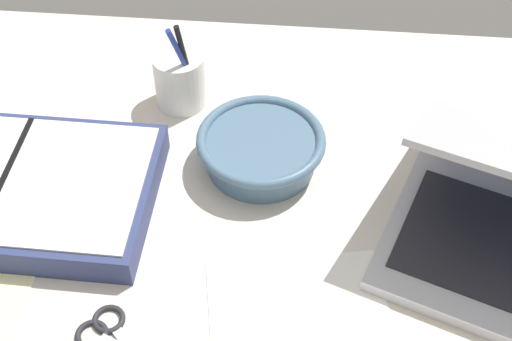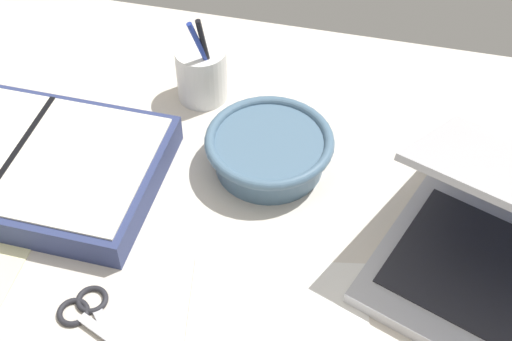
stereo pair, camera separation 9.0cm
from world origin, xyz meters
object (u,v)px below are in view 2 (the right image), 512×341
object	(u,v)px
bowl	(269,149)
pen_cup	(202,73)
planner	(21,162)
scissors	(90,314)

from	to	relation	value
bowl	pen_cup	world-z (taller)	pen_cup
pen_cup	planner	xyz separation A→B (cm)	(-19.52, -21.53, -2.20)
bowl	pen_cup	size ratio (longest dim) A/B	1.14
bowl	pen_cup	xyz separation A→B (cm)	(-13.14, 12.02, 1.39)
pen_cup	planner	distance (cm)	29.14
scissors	planner	bearing A→B (deg)	167.09
planner	scissors	size ratio (longest dim) A/B	3.08
bowl	scissors	bearing A→B (deg)	-117.47
bowl	planner	size ratio (longest dim) A/B	0.46
bowl	planner	distance (cm)	34.02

